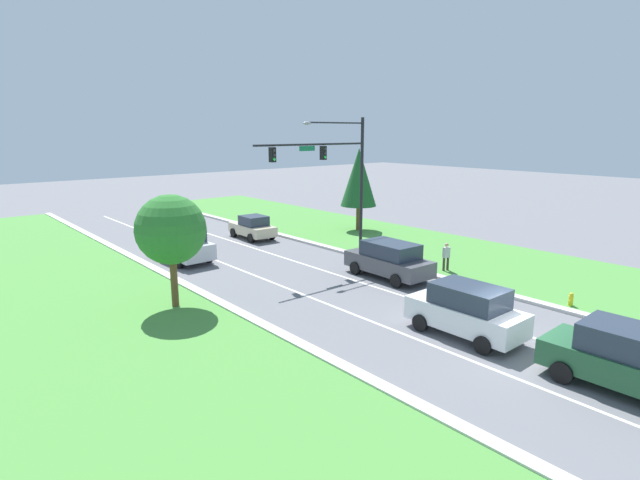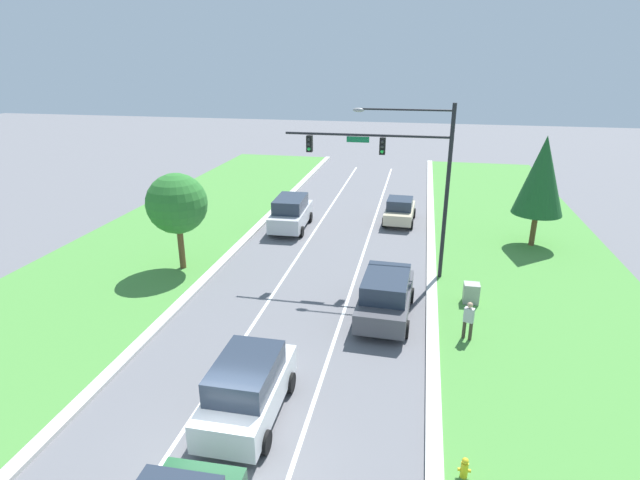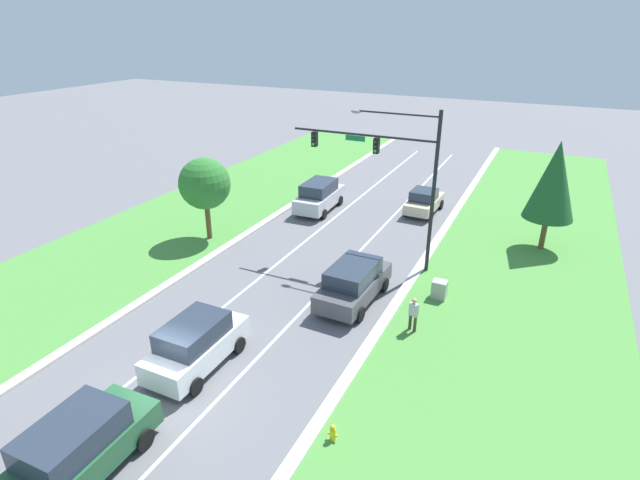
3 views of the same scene
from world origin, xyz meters
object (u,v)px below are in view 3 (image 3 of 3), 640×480
object	(u,v)px
conifer_near_right_tree	(554,181)
oak_near_left_tree	(205,184)
silver_suv	(319,196)
fire_hydrant	(333,434)
graphite_suv	(354,282)
forest_suv	(78,448)
utility_cabinet	(439,290)
traffic_signal_mast	(394,164)
pedestrian	(413,313)
champagne_sedan	(424,201)
white_suv	(196,344)

from	to	relation	value
conifer_near_right_tree	oak_near_left_tree	size ratio (longest dim) A/B	1.27
silver_suv	fire_hydrant	xyz separation A→B (m)	(9.84, -19.40, -0.75)
oak_near_left_tree	graphite_suv	bearing A→B (deg)	-15.66
forest_suv	utility_cabinet	distance (m)	16.71
silver_suv	fire_hydrant	bearing A→B (deg)	-65.31
forest_suv	conifer_near_right_tree	size ratio (longest dim) A/B	0.74
graphite_suv	oak_near_left_tree	size ratio (longest dim) A/B	0.98
fire_hydrant	oak_near_left_tree	size ratio (longest dim) A/B	0.13
traffic_signal_mast	pedestrian	bearing A→B (deg)	-62.26
forest_suv	fire_hydrant	world-z (taller)	forest_suv
pedestrian	oak_near_left_tree	world-z (taller)	oak_near_left_tree
silver_suv	graphite_suv	world-z (taller)	silver_suv
conifer_near_right_tree	oak_near_left_tree	distance (m)	20.33
traffic_signal_mast	utility_cabinet	size ratio (longest dim) A/B	8.64
champagne_sedan	graphite_suv	xyz separation A→B (m)	(0.10, -13.53, 0.17)
graphite_suv	white_suv	bearing A→B (deg)	-114.61
traffic_signal_mast	silver_suv	size ratio (longest dim) A/B	1.72
champagne_sedan	fire_hydrant	world-z (taller)	champagne_sedan
traffic_signal_mast	oak_near_left_tree	size ratio (longest dim) A/B	1.68
champagne_sedan	conifer_near_right_tree	size ratio (longest dim) A/B	0.64
utility_cabinet	oak_near_left_tree	size ratio (longest dim) A/B	0.19
white_suv	traffic_signal_mast	bearing A→B (deg)	71.87
silver_suv	white_suv	bearing A→B (deg)	-81.68
silver_suv	graphite_suv	bearing A→B (deg)	-59.05
white_suv	utility_cabinet	bearing A→B (deg)	51.31
silver_suv	conifer_near_right_tree	xyz separation A→B (m)	(14.98, -0.34, 3.22)
silver_suv	fire_hydrant	size ratio (longest dim) A/B	7.23
forest_suv	pedestrian	xyz separation A→B (m)	(6.90, 11.71, -0.12)
utility_cabinet	oak_near_left_tree	world-z (taller)	oak_near_left_tree
graphite_suv	pedestrian	xyz separation A→B (m)	(3.36, -1.33, -0.10)
traffic_signal_mast	utility_cabinet	xyz separation A→B (m)	(3.54, -2.67, -5.27)
utility_cabinet	pedestrian	bearing A→B (deg)	-96.83
utility_cabinet	graphite_suv	bearing A→B (deg)	-152.29
traffic_signal_mast	pedestrian	size ratio (longest dim) A/B	5.16
white_suv	pedestrian	xyz separation A→B (m)	(7.04, 6.02, -0.12)
graphite_suv	utility_cabinet	size ratio (longest dim) A/B	5.06
traffic_signal_mast	white_suv	bearing A→B (deg)	-108.02
graphite_suv	pedestrian	bearing A→B (deg)	-19.64
conifer_near_right_tree	forest_suv	bearing A→B (deg)	-116.00
champagne_sedan	utility_cabinet	bearing A→B (deg)	-69.50
graphite_suv	fire_hydrant	xyz separation A→B (m)	(2.79, -8.61, -0.69)
traffic_signal_mast	graphite_suv	size ratio (longest dim) A/B	1.71
silver_suv	pedestrian	xyz separation A→B (m)	(10.41, -12.13, -0.16)
fire_hydrant	conifer_near_right_tree	size ratio (longest dim) A/B	0.11
pedestrian	fire_hydrant	distance (m)	7.32
utility_cabinet	pedestrian	distance (m)	3.36
forest_suv	fire_hydrant	bearing A→B (deg)	33.72
conifer_near_right_tree	oak_near_left_tree	bearing A→B (deg)	-158.74
fire_hydrant	pedestrian	bearing A→B (deg)	85.51
pedestrian	fire_hydrant	size ratio (longest dim) A/B	2.41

